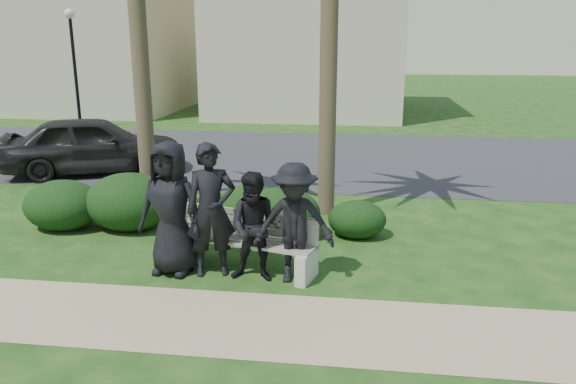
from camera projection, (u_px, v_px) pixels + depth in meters
name	position (u px, v px, depth m)	size (l,w,h in m)	color
ground	(259.00, 264.00, 8.45)	(160.00, 160.00, 0.00)	#163E11
footpath	(232.00, 322.00, 6.73)	(30.00, 1.60, 0.01)	tan
asphalt_street	(309.00, 156.00, 16.10)	(160.00, 8.00, 0.01)	#2D2D30
stucco_bldg_left	(75.00, 29.00, 26.19)	(10.40, 8.40, 7.30)	beige
stucco_bldg_right	(309.00, 29.00, 24.80)	(8.40, 8.40, 7.30)	beige
street_lamp	(73.00, 47.00, 20.27)	(0.36, 0.36, 4.29)	black
park_bench	(238.00, 244.00, 8.23)	(2.48, 1.14, 0.82)	gray
man_a	(171.00, 208.00, 7.93)	(0.94, 0.61, 1.93)	black
man_b	(211.00, 210.00, 7.86)	(0.70, 0.46, 1.92)	black
man_c	(256.00, 227.00, 7.72)	(0.75, 0.59, 1.55)	black
man_d	(294.00, 223.00, 7.66)	(1.09, 0.63, 1.69)	black
hedge_a	(62.00, 204.00, 9.95)	(1.38, 1.14, 0.90)	black
hedge_b	(129.00, 200.00, 9.94)	(1.58, 1.31, 1.03)	black
hedge_c	(251.00, 208.00, 9.75)	(1.33, 1.09, 0.86)	black
hedge_d	(281.00, 211.00, 9.54)	(1.34, 1.11, 0.88)	black
hedge_e	(357.00, 218.00, 9.55)	(0.99, 0.82, 0.65)	black
car_a	(93.00, 145.00, 13.94)	(1.71, 4.24, 1.44)	black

